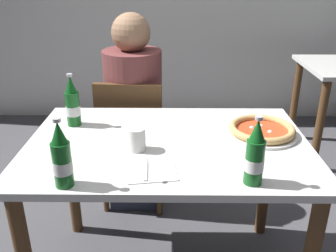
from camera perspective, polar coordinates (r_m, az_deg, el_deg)
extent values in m
cube|color=silver|center=(1.57, -0.02, -2.91)|extent=(1.20, 0.80, 0.03)
cylinder|color=brown|center=(2.12, -14.79, -7.72)|extent=(0.06, 0.06, 0.72)
cylinder|color=brown|center=(2.11, 15.02, -7.86)|extent=(0.06, 0.06, 0.72)
cube|color=brown|center=(2.32, -5.09, -2.12)|extent=(0.43, 0.43, 0.04)
cube|color=brown|center=(2.07, -6.19, 1.21)|extent=(0.38, 0.07, 0.40)
cylinder|color=brown|center=(2.55, -0.45, -5.20)|extent=(0.04, 0.04, 0.41)
cylinder|color=brown|center=(2.61, -7.92, -4.79)|extent=(0.04, 0.04, 0.41)
cylinder|color=brown|center=(2.26, -1.38, -9.32)|extent=(0.04, 0.04, 0.41)
cylinder|color=brown|center=(2.33, -9.82, -8.74)|extent=(0.04, 0.04, 0.41)
cube|color=#2D3342|center=(2.40, -4.96, -6.74)|extent=(0.32, 0.28, 0.45)
cylinder|color=brown|center=(2.19, -5.41, 4.61)|extent=(0.34, 0.34, 0.55)
sphere|color=#9E7556|center=(2.10, -5.81, 14.28)|extent=(0.22, 0.22, 0.22)
cylinder|color=brown|center=(2.89, 22.52, -0.12)|extent=(0.06, 0.06, 0.72)
cylinder|color=brown|center=(3.40, 19.17, 3.81)|extent=(0.06, 0.06, 0.72)
cylinder|color=white|center=(1.67, 14.34, -1.11)|extent=(0.31, 0.31, 0.01)
cylinder|color=#CC4723|center=(1.67, 14.37, -0.77)|extent=(0.23, 0.23, 0.01)
torus|color=tan|center=(1.67, 14.41, -0.42)|extent=(0.29, 0.29, 0.03)
sphere|color=silver|center=(1.68, 12.91, -0.37)|extent=(0.02, 0.02, 0.02)
sphere|color=silver|center=(1.66, 15.60, -1.01)|extent=(0.02, 0.02, 0.02)
sphere|color=silver|center=(1.71, 14.26, -0.12)|extent=(0.02, 0.02, 0.02)
cylinder|color=#14591E|center=(1.27, 13.29, -5.50)|extent=(0.06, 0.06, 0.16)
cone|color=#14591E|center=(1.22, 13.80, -0.67)|extent=(0.05, 0.05, 0.07)
cylinder|color=#B7B7BC|center=(1.20, 13.99, 1.22)|extent=(0.03, 0.03, 0.01)
cylinder|color=white|center=(1.28, 13.26, -5.82)|extent=(0.07, 0.07, 0.04)
cylinder|color=#14591E|center=(1.27, -16.12, -5.79)|extent=(0.06, 0.06, 0.16)
cone|color=#14591E|center=(1.22, -16.73, -0.98)|extent=(0.05, 0.05, 0.07)
cylinder|color=#B7B7BC|center=(1.21, -16.97, 0.91)|extent=(0.03, 0.03, 0.01)
cylinder|color=white|center=(1.28, -16.08, -6.10)|extent=(0.07, 0.07, 0.04)
cylinder|color=#14591E|center=(1.75, -14.57, 2.61)|extent=(0.06, 0.06, 0.16)
cone|color=#14591E|center=(1.72, -14.96, 6.27)|extent=(0.05, 0.05, 0.07)
cylinder|color=#B7B7BC|center=(1.70, -15.12, 7.67)|extent=(0.03, 0.03, 0.01)
cylinder|color=white|center=(1.76, -14.54, 2.37)|extent=(0.07, 0.07, 0.04)
cube|color=white|center=(1.35, -2.62, -6.78)|extent=(0.21, 0.21, 0.00)
cube|color=silver|center=(1.35, -1.77, -6.62)|extent=(0.07, 0.19, 0.00)
cube|color=silver|center=(1.35, -3.48, -6.60)|extent=(0.02, 0.17, 0.00)
cylinder|color=white|center=(1.48, -4.91, -2.06)|extent=(0.07, 0.07, 0.09)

